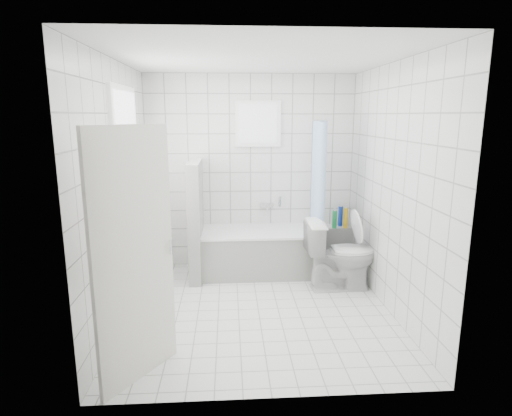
{
  "coord_description": "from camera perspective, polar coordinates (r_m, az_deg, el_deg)",
  "views": [
    {
      "loc": [
        -0.3,
        -4.3,
        2.06
      ],
      "look_at": [
        -0.0,
        0.35,
        1.05
      ],
      "focal_mm": 30.0,
      "sensor_mm": 36.0,
      "label": 1
    }
  ],
  "objects": [
    {
      "name": "ground",
      "position": [
        4.78,
        0.29,
        -13.32
      ],
      "size": [
        3.0,
        3.0,
        0.0
      ],
      "primitive_type": "plane",
      "color": "white",
      "rests_on": "ground"
    },
    {
      "name": "ceiling",
      "position": [
        4.34,
        0.33,
        19.38
      ],
      "size": [
        3.0,
        3.0,
        0.0
      ],
      "primitive_type": "plane",
      "rotation": [
        3.14,
        0.0,
        0.0
      ],
      "color": "white",
      "rests_on": "ground"
    },
    {
      "name": "wall_back",
      "position": [
        5.85,
        -0.72,
        4.78
      ],
      "size": [
        2.8,
        0.02,
        2.6
      ],
      "primitive_type": "cube",
      "color": "white",
      "rests_on": "ground"
    },
    {
      "name": "wall_front",
      "position": [
        2.91,
        2.36,
        -2.91
      ],
      "size": [
        2.8,
        0.02,
        2.6
      ],
      "primitive_type": "cube",
      "color": "white",
      "rests_on": "ground"
    },
    {
      "name": "wall_left",
      "position": [
        4.5,
        -17.78,
        1.92
      ],
      "size": [
        0.02,
        3.0,
        2.6
      ],
      "primitive_type": "cube",
      "color": "white",
      "rests_on": "ground"
    },
    {
      "name": "wall_right",
      "position": [
        4.68,
        17.67,
        2.32
      ],
      "size": [
        0.02,
        3.0,
        2.6
      ],
      "primitive_type": "cube",
      "color": "white",
      "rests_on": "ground"
    },
    {
      "name": "window_left",
      "position": [
        4.74,
        -16.63,
        6.16
      ],
      "size": [
        0.01,
        0.9,
        1.4
      ],
      "primitive_type": "cube",
      "color": "white",
      "rests_on": "wall_left"
    },
    {
      "name": "window_back",
      "position": [
        5.77,
        0.3,
        11.15
      ],
      "size": [
        0.5,
        0.01,
        0.5
      ],
      "primitive_type": "cube",
      "color": "white",
      "rests_on": "wall_back"
    },
    {
      "name": "window_sill",
      "position": [
        4.86,
        -15.58,
        -2.53
      ],
      "size": [
        0.18,
        1.02,
        0.08
      ],
      "primitive_type": "cube",
      "color": "white",
      "rests_on": "wall_left"
    },
    {
      "name": "door",
      "position": [
        3.4,
        -15.9,
        -6.43
      ],
      "size": [
        0.48,
        0.68,
        2.0
      ],
      "primitive_type": "cube",
      "rotation": [
        0.0,
        0.0,
        -0.6
      ],
      "color": "silver",
      "rests_on": "ground"
    },
    {
      "name": "bathtub",
      "position": [
        5.72,
        0.7,
        -5.78
      ],
      "size": [
        1.56,
        0.77,
        0.58
      ],
      "color": "white",
      "rests_on": "ground"
    },
    {
      "name": "partition_wall",
      "position": [
        5.55,
        -8.0,
        -1.54
      ],
      "size": [
        0.15,
        0.85,
        1.5
      ],
      "primitive_type": "cube",
      "color": "white",
      "rests_on": "ground"
    },
    {
      "name": "tiled_ledge",
      "position": [
        6.14,
        10.75,
        -4.88
      ],
      "size": [
        0.4,
        0.24,
        0.55
      ],
      "primitive_type": "cube",
      "color": "white",
      "rests_on": "ground"
    },
    {
      "name": "toilet",
      "position": [
        5.26,
        11.22,
        -6.1
      ],
      "size": [
        0.85,
        0.5,
        0.85
      ],
      "primitive_type": "imported",
      "rotation": [
        0.0,
        0.0,
        1.6
      ],
      "color": "white",
      "rests_on": "ground"
    },
    {
      "name": "curtain_rod",
      "position": [
        5.52,
        8.4,
        11.49
      ],
      "size": [
        0.02,
        0.8,
        0.02
      ],
      "primitive_type": "cylinder",
      "rotation": [
        1.57,
        0.0,
        0.0
      ],
      "color": "silver",
      "rests_on": "wall_back"
    },
    {
      "name": "shower_curtain",
      "position": [
        5.47,
        8.39,
        2.01
      ],
      "size": [
        0.14,
        0.48,
        1.78
      ],
      "primitive_type": null,
      "color": "#5095EB",
      "rests_on": "curtain_rod"
    },
    {
      "name": "tub_faucet",
      "position": [
        5.91,
        1.43,
        0.42
      ],
      "size": [
        0.18,
        0.06,
        0.06
      ],
      "primitive_type": "cube",
      "color": "silver",
      "rests_on": "wall_back"
    },
    {
      "name": "sill_bottles",
      "position": [
        4.76,
        -15.71,
        -0.67
      ],
      "size": [
        0.17,
        0.8,
        0.31
      ],
      "color": "#C94E75",
      "rests_on": "window_sill"
    },
    {
      "name": "ledge_bottles",
      "position": [
        5.98,
        11.19,
        -1.29
      ],
      "size": [
        0.21,
        0.17,
        0.28
      ],
      "color": "green",
      "rests_on": "tiled_ledge"
    }
  ]
}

